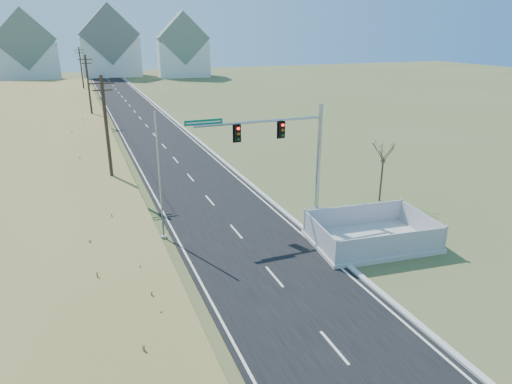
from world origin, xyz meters
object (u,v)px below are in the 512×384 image
at_px(flagpole, 160,190).
at_px(bare_tree, 384,151).
at_px(traffic_signal_mast, 294,150).
at_px(fence_enclosure, 371,239).
at_px(open_sign, 335,225).

xyz_separation_m(flagpole, bare_tree, (16.30, 0.56, 0.71)).
bearing_deg(traffic_signal_mast, bare_tree, 0.44).
bearing_deg(fence_enclosure, bare_tree, 56.05).
relative_size(traffic_signal_mast, bare_tree, 1.99).
xyz_separation_m(traffic_signal_mast, flagpole, (-9.03, -0.55, -1.47)).
relative_size(open_sign, flagpole, 0.08).
bearing_deg(traffic_signal_mast, open_sign, -67.63).
distance_m(traffic_signal_mast, bare_tree, 7.32).
xyz_separation_m(open_sign, bare_tree, (5.90, 3.42, 3.50)).
height_order(fence_enclosure, flagpole, flagpole).
relative_size(traffic_signal_mast, fence_enclosure, 1.26).
bearing_deg(flagpole, traffic_signal_mast, 3.46).
bearing_deg(flagpole, fence_enclosure, -24.99).
distance_m(traffic_signal_mast, fence_enclosure, 7.65).
relative_size(flagpole, bare_tree, 1.65).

